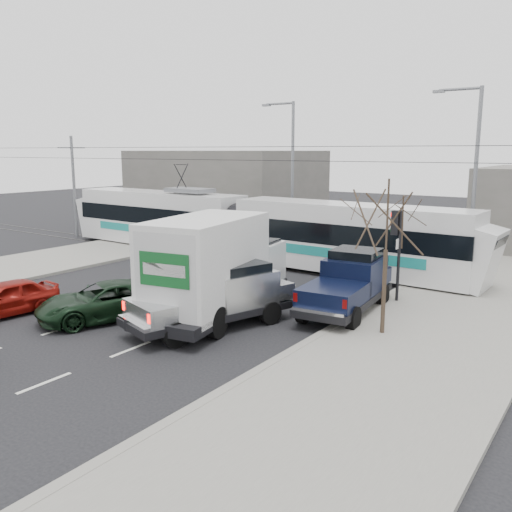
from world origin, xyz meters
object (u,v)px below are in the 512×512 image
Objects in this scene: red_car at (5,298)px; box_truck at (215,268)px; bare_tree at (387,222)px; traffic_signal at (397,236)px; silver_pickup at (219,296)px; tram at (242,227)px; street_lamp_far at (290,165)px; street_lamp_near at (472,169)px; green_car at (105,301)px; navy_pickup at (349,283)px.

box_truck is at bearing 39.92° from red_car.
red_car is (-12.34, -5.73, -3.13)m from bare_tree.
traffic_signal reaches higher than silver_pickup.
tram is at bearing 159.46° from traffic_signal.
box_truck is at bearing -130.84° from traffic_signal.
bare_tree is at bearing -48.88° from street_lamp_far.
street_lamp_near is 14.45m from box_truck.
green_car is 3.85m from red_car.
green_car is (-7.83, -7.88, -2.07)m from traffic_signal.
street_lamp_near is 1.60× the size of navy_pickup.
silver_pickup is 1.31× the size of green_car.
street_lamp_near is at bearing 84.72° from green_car.
box_truck reaches higher than silver_pickup.
traffic_signal is (-1.13, 4.00, -1.05)m from bare_tree.
street_lamp_near reaches higher than green_car.
green_car is at bearing -137.97° from silver_pickup.
green_car reaches higher than red_car.
street_lamp_far is at bearing 123.36° from green_car.
bare_tree is 1.39× the size of traffic_signal.
navy_pickup is at bearing 64.67° from green_car.
green_car is at bearing -119.42° from street_lamp_near.
traffic_signal is at bearing -96.41° from street_lamp_near.
street_lamp_near reaches higher than traffic_signal.
red_car is (-10.20, -7.68, -0.47)m from navy_pickup.
box_truck is at bearing 154.32° from silver_pickup.
bare_tree is 3.93m from navy_pickup.
street_lamp_near is at bearing 19.65° from tram.
box_truck is at bearing -68.25° from street_lamp_far.
street_lamp_far is 17.47m from silver_pickup.
bare_tree is 0.20× the size of tram.
box_truck is (-5.83, -1.44, -1.95)m from bare_tree.
street_lamp_far reaches higher than green_car.
tram is at bearing -162.00° from street_lamp_near.
red_car is at bearing -139.06° from traffic_signal.
tram is at bearing 92.85° from red_car.
street_lamp_near is at bearing 88.07° from silver_pickup.
box_truck is (5.96, -14.94, -3.27)m from street_lamp_far.
bare_tree reaches higher than traffic_signal.
silver_pickup is 0.81× the size of box_truck.
tram is at bearing 145.52° from bare_tree.
silver_pickup is (-3.97, -6.12, -1.66)m from traffic_signal.
red_car is at bearing -124.98° from street_lamp_near.
silver_pickup is at bearing -157.39° from bare_tree.
bare_tree is 6.31m from box_truck.
silver_pickup is at bearing -55.86° from tram.
street_lamp_near reaches higher than bare_tree.
traffic_signal is 2.79m from navy_pickup.
street_lamp_far is at bearing 170.13° from street_lamp_near.
bare_tree is 10.26m from green_car.
street_lamp_near is 2.32× the size of red_car.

